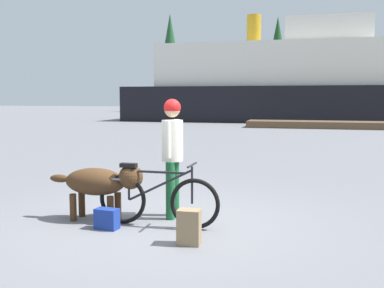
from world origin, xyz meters
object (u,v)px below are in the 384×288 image
dog (101,182)px  handbag_pannier (107,219)px  bicycle (157,199)px  ferry_boat (294,84)px  backpack (189,227)px  person_cyclist (172,146)px

dog → handbag_pannier: 0.63m
bicycle → ferry_boat: bearing=88.6°
bicycle → ferry_boat: (0.72, 30.08, 2.46)m
bicycle → handbag_pannier: bicycle is taller
bicycle → ferry_boat: ferry_boat is taller
handbag_pannier → ferry_boat: ferry_boat is taller
bicycle → backpack: (0.65, -0.66, -0.17)m
person_cyclist → ferry_boat: ferry_boat is taller
backpack → handbag_pannier: 1.32m
dog → backpack: size_ratio=3.39×
bicycle → ferry_boat: 30.19m
backpack → handbag_pannier: bearing=164.8°
person_cyclist → handbag_pannier: (-0.70, -0.82, -0.95)m
person_cyclist → ferry_boat: 29.63m
handbag_pannier → ferry_boat: bearing=87.5°
person_cyclist → handbag_pannier: bearing=-130.5°
dog → ferry_boat: ferry_boat is taller
backpack → bicycle: bearing=134.6°
person_cyclist → bicycle: bearing=-98.3°
bicycle → ferry_boat: size_ratio=0.07×
bicycle → dog: (-0.89, 0.07, 0.19)m
dog → ferry_boat: bearing=86.9°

